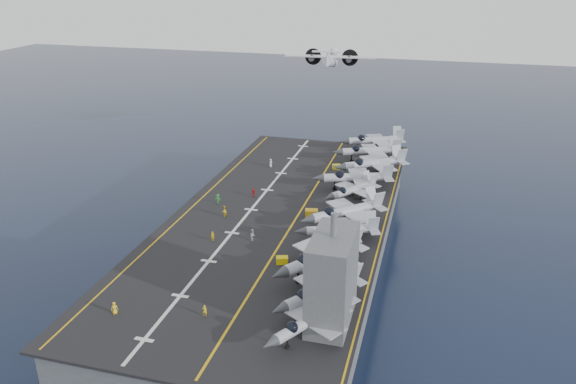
% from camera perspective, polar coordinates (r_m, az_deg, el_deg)
% --- Properties ---
extents(ground, '(500.00, 500.00, 0.00)m').
position_cam_1_polar(ground, '(106.96, -0.57, -7.25)').
color(ground, '#142135').
rests_on(ground, ground).
extents(hull, '(36.00, 90.00, 10.00)m').
position_cam_1_polar(hull, '(104.58, -0.58, -4.86)').
color(hull, '#56595E').
rests_on(hull, ground).
extents(flight_deck, '(38.00, 92.00, 0.40)m').
position_cam_1_polar(flight_deck, '(102.31, -0.59, -2.27)').
color(flight_deck, black).
rests_on(flight_deck, hull).
extents(foul_line, '(0.35, 90.00, 0.02)m').
position_cam_1_polar(foul_line, '(101.51, 1.04, -2.35)').
color(foul_line, gold).
rests_on(foul_line, flight_deck).
extents(landing_centerline, '(0.50, 90.00, 0.02)m').
position_cam_1_polar(landing_centerline, '(103.89, -3.78, -1.79)').
color(landing_centerline, silver).
rests_on(landing_centerline, flight_deck).
extents(deck_edge_port, '(0.25, 90.00, 0.02)m').
position_cam_1_polar(deck_edge_port, '(107.75, -9.32, -1.14)').
color(deck_edge_port, gold).
rests_on(deck_edge_port, flight_deck).
extents(deck_edge_stbd, '(0.25, 90.00, 0.02)m').
position_cam_1_polar(deck_edge_stbd, '(99.20, 9.75, -3.30)').
color(deck_edge_stbd, gold).
rests_on(deck_edge_stbd, flight_deck).
extents(island_superstructure, '(5.00, 10.00, 15.00)m').
position_cam_1_polar(island_superstructure, '(69.72, 4.53, -7.78)').
color(island_superstructure, '#56595E').
rests_on(island_superstructure, flight_deck).
extents(fighter_jet_0, '(14.09, 15.57, 4.50)m').
position_cam_1_polar(fighter_jet_0, '(69.67, 2.13, -12.87)').
color(fighter_jet_0, '#979DA7').
rests_on(fighter_jet_0, flight_deck).
extents(fighter_jet_1, '(16.33, 17.38, 5.03)m').
position_cam_1_polar(fighter_jet_1, '(74.95, 3.41, -9.86)').
color(fighter_jet_1, '#8C939B').
rests_on(fighter_jet_1, flight_deck).
extents(fighter_jet_2, '(18.44, 19.85, 5.74)m').
position_cam_1_polar(fighter_jet_2, '(82.33, 3.47, -6.41)').
color(fighter_jet_2, '#8D959D').
rests_on(fighter_jet_2, flight_deck).
extents(fighter_jet_3, '(16.19, 13.54, 4.79)m').
position_cam_1_polar(fighter_jet_3, '(91.38, 5.46, -3.74)').
color(fighter_jet_3, '#A1AAB3').
rests_on(fighter_jet_3, flight_deck).
extents(fighter_jet_4, '(19.06, 18.72, 5.57)m').
position_cam_1_polar(fighter_jet_4, '(97.13, 5.97, -1.86)').
color(fighter_jet_4, gray).
rests_on(fighter_jet_4, flight_deck).
extents(fighter_jet_5, '(14.59, 15.55, 4.50)m').
position_cam_1_polar(fighter_jet_5, '(107.77, 6.62, 0.30)').
color(fighter_jet_5, '#9CA3AD').
rests_on(fighter_jet_5, flight_deck).
extents(fighter_jet_6, '(18.76, 15.44, 5.60)m').
position_cam_1_polar(fighter_jet_6, '(112.69, 7.04, 1.59)').
color(fighter_jet_6, gray).
rests_on(fighter_jet_6, flight_deck).
extents(fighter_jet_7, '(19.60, 18.08, 5.66)m').
position_cam_1_polar(fighter_jet_7, '(121.01, 8.74, 2.98)').
color(fighter_jet_7, '#8C949C').
rests_on(fighter_jet_7, flight_deck).
extents(fighter_jet_8, '(18.55, 15.72, 5.46)m').
position_cam_1_polar(fighter_jet_8, '(129.40, 8.39, 4.24)').
color(fighter_jet_8, '#A1A9B0').
rests_on(fighter_jet_8, flight_deck).
extents(tow_cart_a, '(2.04, 1.64, 1.07)m').
position_cam_1_polar(tow_cart_a, '(85.64, -0.61, -6.93)').
color(tow_cart_a, '#E3C009').
rests_on(tow_cart_a, flight_deck).
extents(tow_cart_b, '(2.54, 1.96, 1.35)m').
position_cam_1_polar(tow_cart_b, '(100.68, 2.40, -2.17)').
color(tow_cart_b, gold).
rests_on(tow_cart_b, flight_deck).
extents(tow_cart_c, '(2.11, 1.76, 1.08)m').
position_cam_1_polar(tow_cart_c, '(124.24, 4.97, 2.56)').
color(tow_cart_c, yellow).
rests_on(tow_cart_c, flight_deck).
extents(crew_0, '(1.25, 1.18, 1.73)m').
position_cam_1_polar(crew_0, '(77.53, -17.22, -11.20)').
color(crew_0, yellow).
rests_on(crew_0, flight_deck).
extents(crew_1, '(1.16, 1.08, 1.61)m').
position_cam_1_polar(crew_1, '(92.91, -7.66, -4.48)').
color(crew_1, gold).
rests_on(crew_1, flight_deck).
extents(crew_2, '(1.19, 1.44, 2.07)m').
position_cam_1_polar(crew_2, '(101.15, -6.51, -1.96)').
color(crew_2, yellow).
rests_on(crew_2, flight_deck).
extents(crew_3, '(1.17, 0.84, 1.83)m').
position_cam_1_polar(crew_3, '(106.84, -7.13, -0.69)').
color(crew_3, '#249127').
rests_on(crew_3, flight_deck).
extents(crew_4, '(1.06, 1.29, 1.84)m').
position_cam_1_polar(crew_4, '(109.27, -3.52, -0.02)').
color(crew_4, red).
rests_on(crew_4, flight_deck).
extents(crew_5, '(0.82, 1.18, 1.89)m').
position_cam_1_polar(crew_5, '(125.14, -1.77, 2.98)').
color(crew_5, silver).
rests_on(crew_5, flight_deck).
extents(crew_6, '(1.10, 0.86, 1.63)m').
position_cam_1_polar(crew_6, '(74.59, -8.47, -11.83)').
color(crew_6, yellow).
rests_on(crew_6, flight_deck).
extents(crew_7, '(0.98, 1.28, 1.91)m').
position_cam_1_polar(crew_7, '(92.49, -3.61, -4.33)').
color(crew_7, silver).
rests_on(crew_7, flight_deck).
extents(transport_plane, '(26.39, 19.19, 5.90)m').
position_cam_1_polar(transport_plane, '(157.73, 4.31, 13.03)').
color(transport_plane, silver).
extents(fighter_jet_9, '(18.55, 15.72, 5.46)m').
position_cam_1_polar(fighter_jet_9, '(137.47, 8.86, 5.29)').
color(fighter_jet_9, '#A1A9B0').
rests_on(fighter_jet_9, flight_deck).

